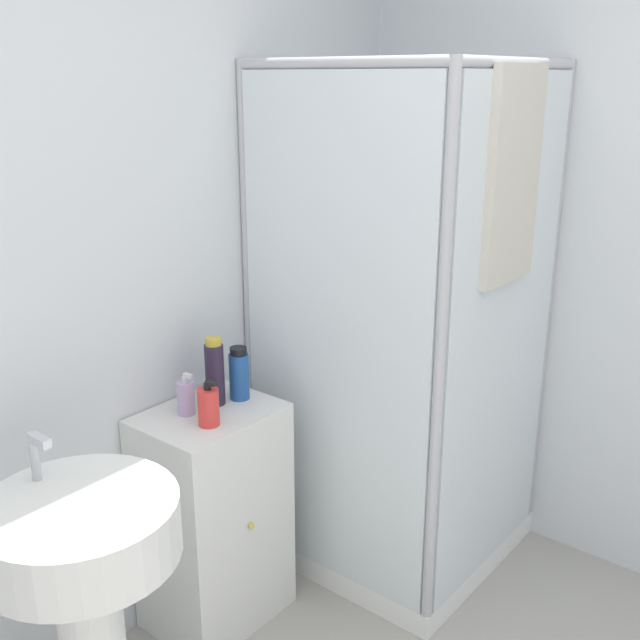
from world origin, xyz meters
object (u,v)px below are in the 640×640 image
(soap_dispenser, at_px, (208,406))
(shampoo_bottle_blue, at_px, (239,374))
(lotion_bottle_white, at_px, (186,397))
(shampoo_bottle_tall_black, at_px, (215,372))
(sink, at_px, (86,581))

(soap_dispenser, distance_m, shampoo_bottle_blue, 0.22)
(soap_dispenser, height_order, lotion_bottle_white, soap_dispenser)
(shampoo_bottle_blue, xyz_separation_m, lotion_bottle_white, (-0.20, 0.05, -0.03))
(shampoo_bottle_blue, bearing_deg, lotion_bottle_white, 166.81)
(shampoo_bottle_blue, bearing_deg, shampoo_bottle_tall_black, 159.23)
(soap_dispenser, bearing_deg, sink, -164.15)
(lotion_bottle_white, bearing_deg, sink, -154.66)
(shampoo_bottle_blue, relative_size, lotion_bottle_white, 1.28)
(sink, relative_size, soap_dispenser, 6.50)
(sink, height_order, soap_dispenser, sink)
(sink, distance_m, soap_dispenser, 0.64)
(soap_dispenser, height_order, shampoo_bottle_blue, shampoo_bottle_blue)
(soap_dispenser, xyz_separation_m, shampoo_bottle_tall_black, (0.12, 0.10, 0.05))
(soap_dispenser, relative_size, lotion_bottle_white, 1.06)
(sink, relative_size, lotion_bottle_white, 6.91)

